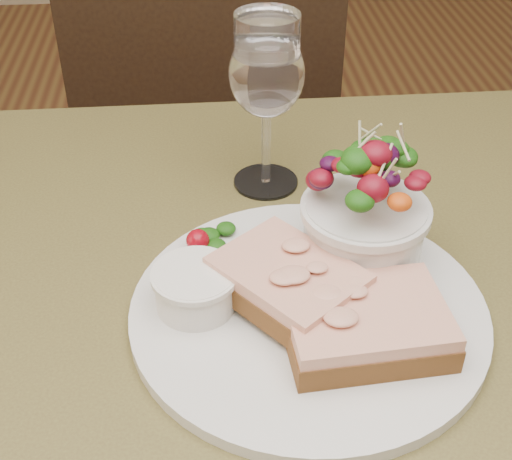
{
  "coord_description": "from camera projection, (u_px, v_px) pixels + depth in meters",
  "views": [
    {
      "loc": [
        -0.04,
        -0.45,
        1.18
      ],
      "look_at": [
        -0.0,
        0.04,
        0.81
      ],
      "focal_mm": 50.0,
      "sensor_mm": 36.0,
      "label": 1
    }
  ],
  "objects": [
    {
      "name": "garnish",
      "position": [
        208.0,
        239.0,
        0.67
      ],
      "size": [
        0.05,
        0.04,
        0.02
      ],
      "color": "#0C380A",
      "rests_on": "dinner_plate"
    },
    {
      "name": "ramekin",
      "position": [
        195.0,
        287.0,
        0.59
      ],
      "size": [
        0.07,
        0.07,
        0.04
      ],
      "color": "white",
      "rests_on": "dinner_plate"
    },
    {
      "name": "chair_far",
      "position": [
        217.0,
        228.0,
        1.48
      ],
      "size": [
        0.45,
        0.45,
        0.9
      ],
      "rotation": [
        0.0,
        0.0,
        3.06
      ],
      "color": "black",
      "rests_on": "ground"
    },
    {
      "name": "cafe_table",
      "position": [
        261.0,
        388.0,
        0.68
      ],
      "size": [
        0.8,
        0.8,
        0.75
      ],
      "color": "#4A3F1F",
      "rests_on": "ground"
    },
    {
      "name": "dinner_plate",
      "position": [
        308.0,
        311.0,
        0.61
      ],
      "size": [
        0.3,
        0.3,
        0.01
      ],
      "primitive_type": "cylinder",
      "color": "silver",
      "rests_on": "cafe_table"
    },
    {
      "name": "salad_bowl",
      "position": [
        366.0,
        207.0,
        0.62
      ],
      "size": [
        0.11,
        0.11,
        0.13
      ],
      "color": "silver",
      "rests_on": "dinner_plate"
    },
    {
      "name": "sandwich_back",
      "position": [
        288.0,
        282.0,
        0.59
      ],
      "size": [
        0.14,
        0.15,
        0.03
      ],
      "rotation": [
        0.0,
        0.0,
        -0.88
      ],
      "color": "#482913",
      "rests_on": "dinner_plate"
    },
    {
      "name": "sandwich_front",
      "position": [
        365.0,
        324.0,
        0.56
      ],
      "size": [
        0.13,
        0.1,
        0.03
      ],
      "rotation": [
        0.0,
        0.0,
        0.07
      ],
      "color": "#482913",
      "rests_on": "dinner_plate"
    },
    {
      "name": "wine_glass",
      "position": [
        267.0,
        79.0,
        0.71
      ],
      "size": [
        0.08,
        0.08,
        0.18
      ],
      "color": "white",
      "rests_on": "cafe_table"
    }
  ]
}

